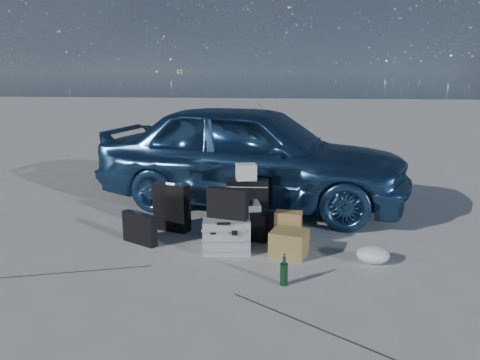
% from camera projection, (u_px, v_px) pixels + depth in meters
% --- Properties ---
extents(ground, '(60.00, 60.00, 0.00)m').
position_uv_depth(ground, '(220.00, 260.00, 4.82)').
color(ground, '#A2A29D').
rests_on(ground, ground).
extents(car, '(4.63, 2.60, 1.49)m').
position_uv_depth(car, '(252.00, 154.00, 6.67)').
color(car, '#305C8F').
rests_on(car, ground).
extents(pelican_case, '(0.55, 0.47, 0.36)m').
position_uv_depth(pelican_case, '(227.00, 234.00, 5.05)').
color(pelican_case, '#97999C').
rests_on(pelican_case, ground).
extents(laptop_bag, '(0.45, 0.21, 0.33)m').
position_uv_depth(laptop_bag, '(228.00, 203.00, 4.96)').
color(laptop_bag, black).
rests_on(laptop_bag, pelican_case).
extents(briefcase, '(0.45, 0.31, 0.35)m').
position_uv_depth(briefcase, '(140.00, 228.00, 5.25)').
color(briefcase, black).
rests_on(briefcase, ground).
extents(suitcase_left, '(0.47, 0.29, 0.58)m').
position_uv_depth(suitcase_left, '(172.00, 207.00, 5.67)').
color(suitcase_left, black).
rests_on(suitcase_left, ground).
extents(suitcase_right, '(0.52, 0.21, 0.61)m').
position_uv_depth(suitcase_right, '(248.00, 204.00, 5.76)').
color(suitcase_right, black).
rests_on(suitcase_right, ground).
extents(white_carton, '(0.28, 0.24, 0.19)m').
position_uv_depth(white_carton, '(246.00, 172.00, 5.67)').
color(white_carton, beige).
rests_on(white_carton, suitcase_right).
extents(duffel_bag, '(0.71, 0.47, 0.33)m').
position_uv_depth(duffel_bag, '(243.00, 223.00, 5.48)').
color(duffel_bag, black).
rests_on(duffel_bag, ground).
extents(flat_box_white, '(0.47, 0.39, 0.07)m').
position_uv_depth(flat_box_white, '(242.00, 206.00, 5.45)').
color(flat_box_white, beige).
rests_on(flat_box_white, duffel_bag).
extents(flat_box_black, '(0.30, 0.22, 0.06)m').
position_uv_depth(flat_box_black, '(241.00, 201.00, 5.42)').
color(flat_box_black, black).
rests_on(flat_box_black, flat_box_white).
extents(kraft_bag, '(0.31, 0.20, 0.39)m').
position_uv_depth(kraft_bag, '(288.00, 229.00, 5.19)').
color(kraft_bag, '#9C6444').
rests_on(kraft_bag, ground).
extents(cardboard_box, '(0.43, 0.40, 0.27)m').
position_uv_depth(cardboard_box, '(289.00, 243.00, 4.91)').
color(cardboard_box, olive).
rests_on(cardboard_box, ground).
extents(plastic_bag, '(0.33, 0.28, 0.18)m').
position_uv_depth(plastic_bag, '(373.00, 254.00, 4.72)').
color(plastic_bag, silver).
rests_on(plastic_bag, ground).
extents(green_bottle, '(0.08, 0.08, 0.28)m').
position_uv_depth(green_bottle, '(284.00, 270.00, 4.22)').
color(green_bottle, black).
rests_on(green_bottle, ground).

